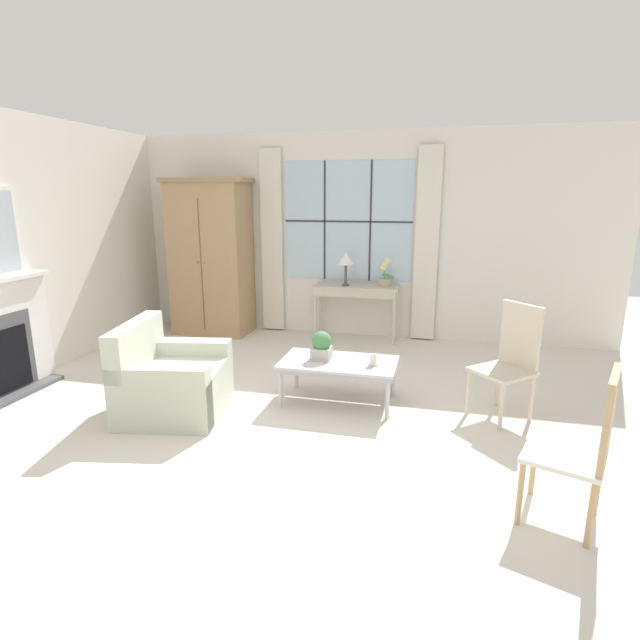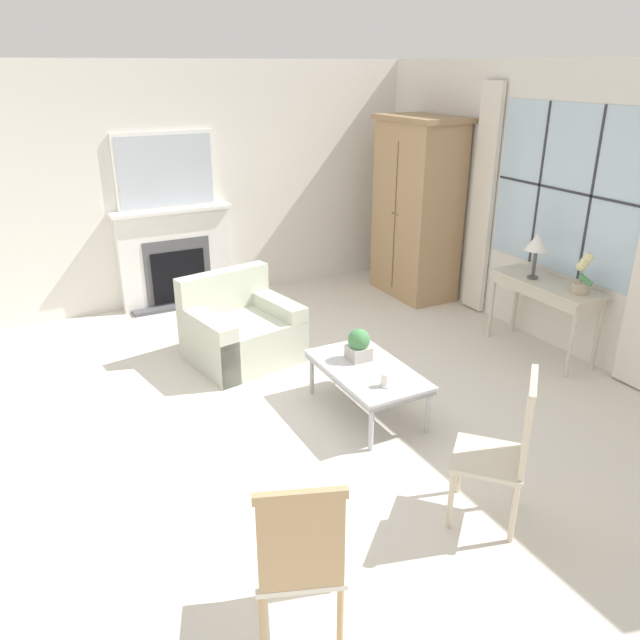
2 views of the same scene
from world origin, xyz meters
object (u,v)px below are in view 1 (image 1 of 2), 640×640
at_px(potted_orchid, 384,274).
at_px(armchair_upholstered, 172,382).
at_px(table_lamp, 346,259).
at_px(pillar_candle, 373,360).
at_px(side_chair_wooden, 511,356).
at_px(potted_plant_small, 322,345).
at_px(accent_chair_wooden, 585,442).
at_px(armoire, 211,257).
at_px(console_table, 356,292).
at_px(coffee_table, 339,365).

xyz_separation_m(potted_orchid, armchair_upholstered, (-1.62, -2.77, -0.64)).
xyz_separation_m(table_lamp, pillar_candle, (0.68, -2.17, -0.65)).
bearing_deg(side_chair_wooden, potted_plant_small, -178.42).
bearing_deg(pillar_candle, accent_chair_wooden, -44.63).
distance_m(table_lamp, pillar_candle, 2.37).
bearing_deg(accent_chair_wooden, pillar_candle, 135.37).
xyz_separation_m(armoire, console_table, (2.08, 0.09, -0.43)).
height_order(side_chair_wooden, potted_plant_small, side_chair_wooden).
height_order(coffee_table, pillar_candle, pillar_candle).
bearing_deg(potted_plant_small, pillar_candle, -7.32).
bearing_deg(armoire, side_chair_wooden, -27.79).
relative_size(side_chair_wooden, pillar_candle, 8.48).
height_order(table_lamp, potted_orchid, table_lamp).
bearing_deg(armoire, accent_chair_wooden, -41.18).
distance_m(table_lamp, coffee_table, 2.28).
height_order(potted_orchid, pillar_candle, potted_orchid).
distance_m(accent_chair_wooden, pillar_candle, 2.03).
relative_size(potted_plant_small, pillar_candle, 2.25).
bearing_deg(coffee_table, potted_plant_small, 174.12).
bearing_deg(console_table, pillar_candle, -76.21).
relative_size(console_table, potted_plant_small, 4.19).
bearing_deg(side_chair_wooden, armoire, 152.21).
xyz_separation_m(side_chair_wooden, potted_plant_small, (-1.72, -0.05, -0.02)).
bearing_deg(side_chair_wooden, console_table, 129.74).
distance_m(potted_orchid, accent_chair_wooden, 4.04).
bearing_deg(coffee_table, armchair_upholstered, -158.91).
distance_m(potted_orchid, side_chair_wooden, 2.57).
xyz_separation_m(console_table, potted_plant_small, (0.04, -2.16, -0.11)).
xyz_separation_m(console_table, pillar_candle, (0.55, -2.23, -0.20)).
bearing_deg(side_chair_wooden, table_lamp, 132.65).
relative_size(armoire, potted_orchid, 5.58).
relative_size(console_table, coffee_table, 1.05).
relative_size(side_chair_wooden, accent_chair_wooden, 1.04).
bearing_deg(side_chair_wooden, coffee_table, -177.58).
height_order(armoire, armchair_upholstered, armoire).
height_order(armchair_upholstered, side_chair_wooden, side_chair_wooden).
relative_size(coffee_table, potted_plant_small, 4.00).
distance_m(armoire, side_chair_wooden, 4.37).
xyz_separation_m(armchair_upholstered, potted_plant_small, (1.28, 0.58, 0.28)).
bearing_deg(potted_orchid, accent_chair_wooden, -66.27).
relative_size(table_lamp, potted_orchid, 1.17).
distance_m(potted_orchid, potted_plant_small, 2.24).
relative_size(accent_chair_wooden, pillar_candle, 8.19).
distance_m(potted_plant_small, pillar_candle, 0.52).
bearing_deg(table_lamp, console_table, 23.26).
bearing_deg(armoire, pillar_candle, -39.12).
xyz_separation_m(armchair_upholstered, coffee_table, (1.46, 0.56, 0.10)).
bearing_deg(potted_plant_small, armchair_upholstered, -155.71).
height_order(armoire, console_table, armoire).
bearing_deg(console_table, coffee_table, -84.45).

